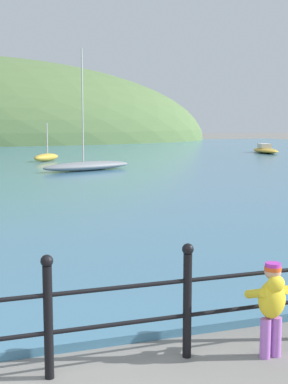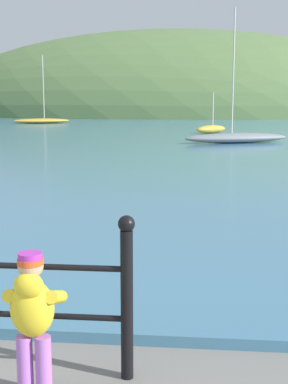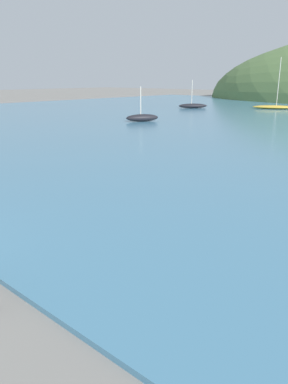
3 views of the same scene
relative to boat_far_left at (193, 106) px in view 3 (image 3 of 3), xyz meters
The scene contains 3 objects.
boat_far_left is the anchor object (origin of this frame).
boat_mid_harbor 14.56m from the boat_far_left, 71.07° to the right, with size 1.96×2.59×2.61m.
boat_nearest_quay 8.78m from the boat_far_left, 34.30° to the left, with size 4.66×3.26×5.30m.
Camera 3 is at (7.91, -0.55, 3.30)m, focal length 35.00 mm.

